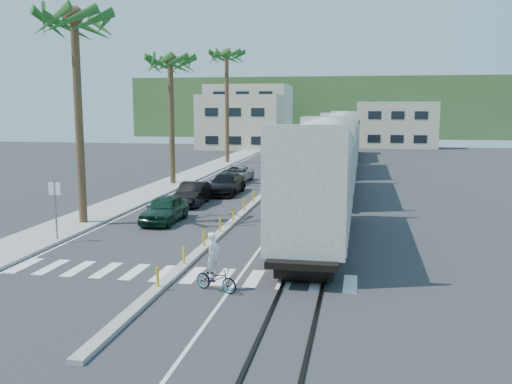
# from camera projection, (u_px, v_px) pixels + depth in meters

# --- Properties ---
(ground) EXTENTS (140.00, 140.00, 0.00)m
(ground) POSITION_uv_depth(u_px,v_px,m) (191.00, 261.00, 24.10)
(ground) COLOR #28282B
(ground) RESTS_ON ground
(sidewalk) EXTENTS (3.00, 90.00, 0.15)m
(sidewalk) POSITION_uv_depth(u_px,v_px,m) (182.00, 179.00, 49.93)
(sidewalk) COLOR gray
(sidewalk) RESTS_ON ground
(rails) EXTENTS (1.56, 100.00, 0.06)m
(rails) POSITION_uv_depth(u_px,v_px,m) (339.00, 179.00, 50.39)
(rails) COLOR black
(rails) RESTS_ON ground
(median) EXTENTS (0.45, 60.00, 0.85)m
(median) POSITION_uv_depth(u_px,v_px,m) (268.00, 190.00, 43.48)
(median) COLOR gray
(median) RESTS_ON ground
(crosswalk) EXTENTS (14.00, 2.20, 0.01)m
(crosswalk) POSITION_uv_depth(u_px,v_px,m) (176.00, 274.00, 22.16)
(crosswalk) COLOR silver
(crosswalk) RESTS_ON ground
(lane_markings) EXTENTS (9.42, 90.00, 0.01)m
(lane_markings) POSITION_uv_depth(u_px,v_px,m) (253.00, 182.00, 48.78)
(lane_markings) COLOR silver
(lane_markings) RESTS_ON ground
(freight_train) EXTENTS (3.00, 60.94, 5.85)m
(freight_train) POSITION_uv_depth(u_px,v_px,m) (338.00, 150.00, 46.51)
(freight_train) COLOR #A5A397
(freight_train) RESTS_ON ground
(palm_trees) EXTENTS (3.50, 37.20, 13.75)m
(palm_trees) POSITION_uv_depth(u_px,v_px,m) (175.00, 51.00, 46.00)
(palm_trees) COLOR brown
(palm_trees) RESTS_ON ground
(street_sign) EXTENTS (0.60, 0.08, 3.00)m
(street_sign) POSITION_uv_depth(u_px,v_px,m) (55.00, 202.00, 27.08)
(street_sign) COLOR slate
(street_sign) RESTS_ON ground
(buildings) EXTENTS (38.00, 27.00, 10.00)m
(buildings) POSITION_uv_depth(u_px,v_px,m) (281.00, 118.00, 94.23)
(buildings) COLOR beige
(buildings) RESTS_ON ground
(hillside) EXTENTS (80.00, 20.00, 12.00)m
(hillside) POSITION_uv_depth(u_px,v_px,m) (330.00, 107.00, 120.35)
(hillside) COLOR #385628
(hillside) RESTS_ON ground
(car_lead) EXTENTS (1.89, 4.46, 1.50)m
(car_lead) POSITION_uv_depth(u_px,v_px,m) (165.00, 209.00, 31.88)
(car_lead) COLOR #103121
(car_lead) RESTS_ON ground
(car_second) EXTENTS (1.78, 4.57, 1.48)m
(car_second) POSITION_uv_depth(u_px,v_px,m) (193.00, 194.00, 37.45)
(car_second) COLOR black
(car_second) RESTS_ON ground
(car_third) EXTENTS (2.35, 5.32, 1.52)m
(car_third) POSITION_uv_depth(u_px,v_px,m) (226.00, 184.00, 41.95)
(car_third) COLOR black
(car_third) RESTS_ON ground
(car_rear) EXTENTS (2.96, 5.29, 1.38)m
(car_rear) POSITION_uv_depth(u_px,v_px,m) (235.00, 174.00, 48.48)
(car_rear) COLOR #9B9DA0
(car_rear) RESTS_ON ground
(cyclist) EXTENTS (1.77, 2.12, 2.12)m
(cyclist) POSITION_uv_depth(u_px,v_px,m) (215.00, 273.00, 20.08)
(cyclist) COLOR #9EA0A5
(cyclist) RESTS_ON ground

